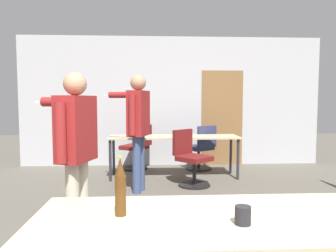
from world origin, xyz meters
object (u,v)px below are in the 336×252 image
Objects in this scene: person_left_plaid at (75,141)px; office_chair_far_left at (191,160)px; drink_cup at (243,215)px; office_chair_near_pushed at (138,149)px; office_chair_mid_tucked at (201,149)px; person_right_polo at (137,121)px; beer_bottle at (120,188)px.

person_left_plaid is 1.83× the size of office_chair_far_left.
office_chair_far_left is at bearing 87.10° from drink_cup.
drink_cup is (0.74, -4.97, 0.38)m from office_chair_near_pushed.
office_chair_near_pushed is at bearing -96.52° from office_chair_far_left.
office_chair_far_left reaches higher than office_chair_mid_tucked.
drink_cup is (1.22, -1.56, -0.21)m from person_left_plaid.
person_right_polo reaches higher than office_chair_mid_tucked.
drink_cup is at bearing -14.78° from beer_bottle.
office_chair_mid_tucked is at bearing 83.65° from drink_cup.
person_left_plaid is 17.13× the size of drink_cup.
person_right_polo is 2.05m from office_chair_mid_tucked.
office_chair_far_left is 3.63m from beer_bottle.
person_right_polo is 1.14m from office_chair_far_left.
person_left_plaid is 1.85× the size of office_chair_mid_tucked.
beer_bottle is at bearing 34.42° from office_chair_far_left.
beer_bottle is at bearing -151.02° from office_chair_near_pushed.
office_chair_mid_tucked is at bearing -67.82° from office_chair_near_pushed.
office_chair_far_left is at bearing -136.09° from office_chair_mid_tucked.
beer_bottle is at bearing -139.91° from person_left_plaid.
person_right_polo is 1.96× the size of office_chair_far_left.
office_chair_mid_tucked is 9.28× the size of drink_cup.
office_chair_near_pushed is 4.82m from beer_bottle.
person_right_polo is at bearing 101.48° from drink_cup.
office_chair_far_left is 1.01× the size of office_chair_mid_tucked.
drink_cup is (0.68, -3.33, -0.29)m from person_right_polo.
drink_cup is at bearing 45.00° from office_chair_far_left.
office_chair_near_pushed is 5.04m from drink_cup.
person_right_polo is 3.41m from drink_cup.
person_left_plaid is at bearing 127.91° from drink_cup.
person_right_polo is at bearing -20.46° from office_chair_far_left.
person_left_plaid is at bearing 14.26° from office_chair_far_left.
office_chair_mid_tucked is at bearing -148.90° from office_chair_far_left.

